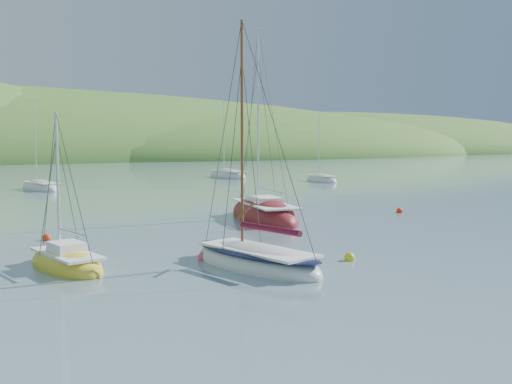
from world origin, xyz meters
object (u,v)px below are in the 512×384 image
distant_sloop_b (228,176)px  daysailer_white (256,261)px  distant_sloop_a (40,188)px  sailboat_yellow (66,264)px  distant_sloop_d (321,180)px  sloop_red (264,216)px

distant_sloop_b → daysailer_white: bearing=-119.2°
distant_sloop_a → daysailer_white: bearing=-101.8°
sailboat_yellow → distant_sloop_d: distant_sloop_d is taller
distant_sloop_a → distant_sloop_b: bearing=5.1°
sloop_red → distant_sloop_b: 43.90m
sailboat_yellow → distant_sloop_a: distant_sloop_a is taller
sailboat_yellow → distant_sloop_d: size_ratio=0.71×
distant_sloop_d → distant_sloop_b: bearing=125.9°
daysailer_white → distant_sloop_b: bearing=52.3°
sloop_red → distant_sloop_a: sloop_red is taller
distant_sloop_b → distant_sloop_d: distant_sloop_b is taller
sailboat_yellow → distant_sloop_b: distant_sloop_b is taller
sailboat_yellow → sloop_red: bearing=19.9°
daysailer_white → sailboat_yellow: size_ratio=1.56×
daysailer_white → distant_sloop_b: (27.90, 50.63, -0.03)m
daysailer_white → sailboat_yellow: bearing=140.0°
distant_sloop_a → distant_sloop_b: 27.91m
distant_sloop_a → distant_sloop_b: (26.90, 7.47, 0.02)m
sloop_red → sailboat_yellow: size_ratio=2.00×
sailboat_yellow → distant_sloop_b: bearing=45.8°
sailboat_yellow → distant_sloop_b: 57.99m
sloop_red → distant_sloop_b: size_ratio=1.12×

